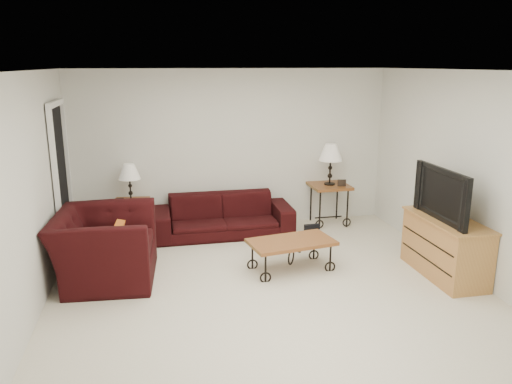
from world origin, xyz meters
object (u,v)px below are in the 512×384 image
at_px(coffee_table, 291,255).
at_px(television, 449,194).
at_px(backpack, 309,224).
at_px(sofa, 223,215).
at_px(armchair, 105,246).
at_px(side_table_right, 329,204).
at_px(lamp_left, 130,183).
at_px(side_table_left, 132,219).
at_px(tv_stand, 445,247).
at_px(lamp_right, 330,164).

height_order(coffee_table, television, television).
distance_m(television, backpack, 2.20).
distance_m(sofa, armchair, 2.12).
bearing_deg(coffee_table, side_table_right, 56.79).
height_order(sofa, lamp_left, lamp_left).
height_order(side_table_left, side_table_right, side_table_right).
distance_m(sofa, tv_stand, 3.23).
xyz_separation_m(side_table_right, lamp_left, (-3.14, -0.00, 0.52)).
relative_size(sofa, side_table_left, 3.72).
height_order(side_table_right, lamp_right, lamp_right).
bearing_deg(lamp_right, television, -73.42).
distance_m(lamp_left, backpack, 2.76).
height_order(armchair, tv_stand, armchair).
bearing_deg(coffee_table, tv_stand, -16.88).
bearing_deg(armchair, sofa, -46.43).
xyz_separation_m(sofa, side_table_left, (-1.36, 0.18, -0.02)).
xyz_separation_m(sofa, coffee_table, (0.65, -1.53, -0.11)).
distance_m(side_table_right, backpack, 0.82).
bearing_deg(side_table_left, backpack, -13.26).
distance_m(lamp_right, backpack, 1.12).
distance_m(tv_stand, television, 0.69).
bearing_deg(lamp_left, tv_stand, -30.56).
xyz_separation_m(sofa, lamp_left, (-1.36, 0.18, 0.54)).
relative_size(side_table_left, lamp_right, 0.85).
relative_size(side_table_left, armchair, 0.43).
relative_size(coffee_table, tv_stand, 0.87).
xyz_separation_m(armchair, backpack, (2.88, 0.90, -0.20)).
xyz_separation_m(side_table_left, armchair, (-0.27, -1.52, 0.14)).
distance_m(lamp_right, television, 2.36).
relative_size(lamp_right, tv_stand, 0.54).
height_order(tv_stand, backpack, tv_stand).
height_order(lamp_right, television, television).
relative_size(sofa, lamp_right, 3.17).
bearing_deg(backpack, side_table_left, 173.29).
xyz_separation_m(lamp_left, television, (3.81, -2.26, 0.20)).
bearing_deg(lamp_left, side_table_left, 0.00).
xyz_separation_m(coffee_table, backpack, (0.59, 1.10, 0.03)).
distance_m(lamp_left, coffee_table, 2.73).
height_order(coffee_table, backpack, backpack).
relative_size(side_table_right, coffee_table, 0.63).
xyz_separation_m(side_table_right, armchair, (-3.41, -1.52, 0.09)).
relative_size(armchair, television, 1.18).
height_order(sofa, side_table_left, sofa).
height_order(television, backpack, television).
bearing_deg(backpack, lamp_left, 173.29).
distance_m(lamp_left, tv_stand, 4.48).
height_order(lamp_left, tv_stand, lamp_left).
bearing_deg(tv_stand, armchair, 169.68).
bearing_deg(armchair, backpack, -68.35).
relative_size(side_table_right, tv_stand, 0.54).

